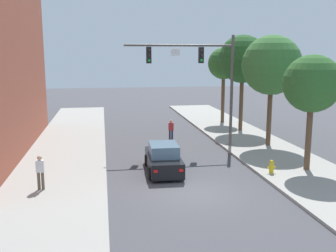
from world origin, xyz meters
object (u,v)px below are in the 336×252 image
car_lead_black (163,159)px  fire_hydrant (272,167)px  street_tree_nearest (312,84)px  street_tree_second (272,65)px  street_tree_third (243,59)px  street_tree_farthest (224,64)px  traffic_signal_mast (202,70)px  pedestrian_sidewalk_left_walker (40,171)px  pedestrian_crossing_road (171,129)px

car_lead_black → fire_hydrant: car_lead_black is taller
fire_hydrant → street_tree_nearest: bearing=9.2°
street_tree_second → street_tree_third: 5.49m
car_lead_black → street_tree_farthest: street_tree_farthest is taller
fire_hydrant → street_tree_farthest: (2.23, 15.68, 5.01)m
street_tree_nearest → car_lead_black: bearing=170.4°
street_tree_second → street_tree_farthest: (-0.33, 9.48, -0.12)m
traffic_signal_mast → car_lead_black: (-3.39, -4.97, -4.66)m
car_lead_black → pedestrian_sidewalk_left_walker: bearing=-159.5°
car_lead_black → pedestrian_crossing_road: 7.60m
traffic_signal_mast → fire_hydrant: 8.52m
pedestrian_sidewalk_left_walker → street_tree_farthest: bearing=49.5°
pedestrian_sidewalk_left_walker → street_tree_third: street_tree_third is taller
car_lead_black → street_tree_third: street_tree_third is taller
street_tree_nearest → street_tree_farthest: street_tree_farthest is taller
pedestrian_sidewalk_left_walker → fire_hydrant: (11.69, 0.63, -0.56)m
pedestrian_crossing_road → street_tree_third: (6.34, 2.61, 5.08)m
pedestrian_sidewalk_left_walker → pedestrian_crossing_road: 12.49m
car_lead_black → fire_hydrant: (5.55, -1.67, -0.22)m
street_tree_third → street_tree_second: bearing=-89.7°
pedestrian_sidewalk_left_walker → street_tree_third: size_ratio=0.21×
traffic_signal_mast → street_tree_third: street_tree_third is taller
car_lead_black → street_tree_third: size_ratio=0.55×
pedestrian_crossing_road → street_tree_farthest: size_ratio=0.24×
traffic_signal_mast → street_tree_nearest: (4.39, -6.28, -0.57)m
street_tree_nearest → street_tree_farthest: size_ratio=0.91×
pedestrian_crossing_road → street_tree_second: size_ratio=0.22×
pedestrian_crossing_road → street_tree_third: 8.54m
street_tree_second → street_tree_farthest: street_tree_second is taller
street_tree_second → street_tree_third: size_ratio=0.96×
pedestrian_crossing_road → street_tree_nearest: bearing=-55.2°
traffic_signal_mast → pedestrian_crossing_road: 5.34m
car_lead_black → fire_hydrant: bearing=-16.7°
traffic_signal_mast → pedestrian_crossing_road: (-1.65, 2.42, -4.47)m
pedestrian_crossing_road → fire_hydrant: 9.85m
street_tree_second → car_lead_black: bearing=-150.8°
pedestrian_sidewalk_left_walker → street_tree_second: (14.24, 6.82, 4.58)m
car_lead_black → street_tree_second: 10.51m
car_lead_black → fire_hydrant: 5.80m
pedestrian_crossing_road → fire_hydrant: pedestrian_crossing_road is taller
traffic_signal_mast → street_tree_second: bearing=-5.4°
traffic_signal_mast → pedestrian_sidewalk_left_walker: (-9.52, -7.27, -4.32)m
pedestrian_sidewalk_left_walker → street_tree_second: size_ratio=0.22×
pedestrian_sidewalk_left_walker → pedestrian_crossing_road: (7.87, 9.69, -0.15)m
car_lead_black → pedestrian_crossing_road: pedestrian_crossing_road is taller
street_tree_second → street_tree_farthest: bearing=92.0°
street_tree_nearest → traffic_signal_mast: bearing=124.9°
street_tree_third → traffic_signal_mast: bearing=-133.0°
street_tree_second → street_tree_third: street_tree_third is taller
traffic_signal_mast → fire_hydrant: size_ratio=10.42×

